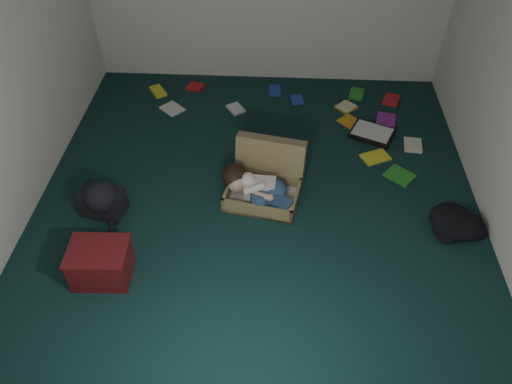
# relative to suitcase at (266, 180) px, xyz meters

# --- Properties ---
(floor) EXTENTS (4.50, 4.50, 0.00)m
(floor) POSITION_rel_suitcase_xyz_m (-0.07, -0.23, -0.14)
(floor) COLOR #0F2C29
(floor) RESTS_ON ground
(suitcase) EXTENTS (0.75, 0.74, 0.47)m
(suitcase) POSITION_rel_suitcase_xyz_m (0.00, 0.00, 0.00)
(suitcase) COLOR olive
(suitcase) RESTS_ON floor
(person) EXTENTS (0.67, 0.43, 0.29)m
(person) POSITION_rel_suitcase_xyz_m (-0.08, -0.15, 0.04)
(person) COLOR silver
(person) RESTS_ON suitcase
(maroon_bin) EXTENTS (0.47, 0.37, 0.31)m
(maroon_bin) POSITION_rel_suitcase_xyz_m (-1.24, -1.04, 0.02)
(maroon_bin) COLOR #571115
(maroon_bin) RESTS_ON floor
(backpack) EXTENTS (0.51, 0.45, 0.27)m
(backpack) POSITION_rel_suitcase_xyz_m (-1.42, -0.35, -0.01)
(backpack) COLOR black
(backpack) RESTS_ON floor
(clothing_pile) EXTENTS (0.57, 0.52, 0.15)m
(clothing_pile) POSITION_rel_suitcase_xyz_m (1.63, -0.38, -0.07)
(clothing_pile) COLOR black
(clothing_pile) RESTS_ON floor
(paper_tray) EXTENTS (0.52, 0.47, 0.06)m
(paper_tray) POSITION_rel_suitcase_xyz_m (1.08, 0.91, -0.11)
(paper_tray) COLOR black
(paper_tray) RESTS_ON floor
(book_scatter) EXTENTS (3.03, 1.71, 0.02)m
(book_scatter) POSITION_rel_suitcase_xyz_m (0.42, 1.26, -0.13)
(book_scatter) COLOR yellow
(book_scatter) RESTS_ON floor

